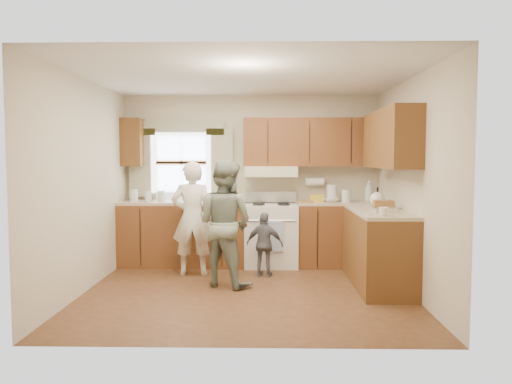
{
  "coord_description": "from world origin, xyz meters",
  "views": [
    {
      "loc": [
        0.22,
        -5.78,
        1.58
      ],
      "look_at": [
        0.1,
        0.4,
        1.15
      ],
      "focal_mm": 35.0,
      "sensor_mm": 36.0,
      "label": 1
    }
  ],
  "objects_px": {
    "stove": "(271,234)",
    "woman_right": "(225,223)",
    "woman_left": "(192,218)",
    "child": "(265,244)"
  },
  "relations": [
    {
      "from": "stove",
      "to": "woman_right",
      "type": "relative_size",
      "value": 0.69
    },
    {
      "from": "woman_right",
      "to": "child",
      "type": "distance_m",
      "value": 0.76
    },
    {
      "from": "woman_right",
      "to": "woman_left",
      "type": "bearing_deg",
      "value": -20.2
    },
    {
      "from": "woman_left",
      "to": "woman_right",
      "type": "xyz_separation_m",
      "value": [
        0.48,
        -0.56,
        0.01
      ]
    },
    {
      "from": "stove",
      "to": "child",
      "type": "height_order",
      "value": "stove"
    },
    {
      "from": "woman_right",
      "to": "child",
      "type": "relative_size",
      "value": 1.8
    },
    {
      "from": "stove",
      "to": "woman_left",
      "type": "height_order",
      "value": "woman_left"
    },
    {
      "from": "woman_right",
      "to": "child",
      "type": "xyz_separation_m",
      "value": [
        0.49,
        0.47,
        -0.34
      ]
    },
    {
      "from": "stove",
      "to": "woman_right",
      "type": "xyz_separation_m",
      "value": [
        -0.58,
        -1.14,
        0.31
      ]
    },
    {
      "from": "woman_right",
      "to": "stove",
      "type": "bearing_deg",
      "value": -88.16
    }
  ]
}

